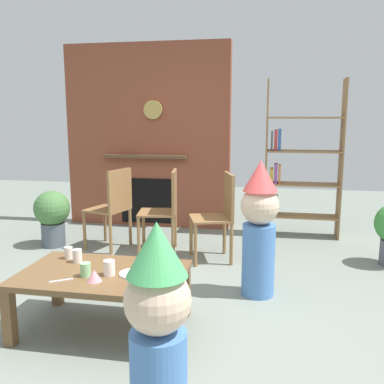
{
  "coord_description": "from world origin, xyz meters",
  "views": [
    {
      "loc": [
        0.77,
        -2.88,
        1.46
      ],
      "look_at": [
        0.15,
        0.4,
        0.87
      ],
      "focal_mm": 39.75,
      "sensor_mm": 36.0,
      "label": 1
    }
  ],
  "objects": [
    {
      "name": "ground_plane",
      "position": [
        0.0,
        0.0,
        0.0
      ],
      "size": [
        12.0,
        12.0,
        0.0
      ],
      "primitive_type": "plane",
      "color": "gray"
    },
    {
      "name": "brick_fireplace_feature",
      "position": [
        -0.86,
        2.6,
        1.19
      ],
      "size": [
        2.2,
        0.28,
        2.4
      ],
      "color": "brown",
      "rests_on": "ground_plane"
    },
    {
      "name": "bookshelf",
      "position": [
        1.07,
        2.4,
        0.88
      ],
      "size": [
        0.9,
        0.28,
        1.9
      ],
      "color": "olive",
      "rests_on": "ground_plane"
    },
    {
      "name": "coffee_table",
      "position": [
        -0.34,
        -0.29,
        0.36
      ],
      "size": [
        1.12,
        0.71,
        0.42
      ],
      "color": "brown",
      "rests_on": "ground_plane"
    },
    {
      "name": "paper_cup_near_left",
      "position": [
        0.07,
        -0.47,
        0.46
      ],
      "size": [
        0.08,
        0.08,
        0.09
      ],
      "primitive_type": "cylinder",
      "color": "#8CD18C",
      "rests_on": "coffee_table"
    },
    {
      "name": "paper_cup_near_right",
      "position": [
        -0.42,
        -0.39,
        0.46
      ],
      "size": [
        0.07,
        0.07,
        0.09
      ],
      "primitive_type": "cylinder",
      "color": "#8CD18C",
      "rests_on": "coffee_table"
    },
    {
      "name": "paper_cup_center",
      "position": [
        -0.27,
        -0.34,
        0.47
      ],
      "size": [
        0.08,
        0.08,
        0.1
      ],
      "primitive_type": "cylinder",
      "color": "silver",
      "rests_on": "coffee_table"
    },
    {
      "name": "paper_cup_far_left",
      "position": [
        -0.7,
        -0.07,
        0.46
      ],
      "size": [
        0.06,
        0.06,
        0.09
      ],
      "primitive_type": "cylinder",
      "color": "silver",
      "rests_on": "coffee_table"
    },
    {
      "name": "paper_cup_far_right",
      "position": [
        -0.6,
        -0.13,
        0.46
      ],
      "size": [
        0.07,
        0.07,
        0.1
      ],
      "primitive_type": "cylinder",
      "color": "silver",
      "rests_on": "coffee_table"
    },
    {
      "name": "paper_plate_front",
      "position": [
        -0.12,
        -0.29,
        0.42
      ],
      "size": [
        0.2,
        0.2,
        0.01
      ],
      "primitive_type": "cylinder",
      "color": "white",
      "rests_on": "coffee_table"
    },
    {
      "name": "paper_plate_rear",
      "position": [
        0.1,
        -0.23,
        0.42
      ],
      "size": [
        0.16,
        0.16,
        0.01
      ],
      "primitive_type": "cylinder",
      "color": "white",
      "rests_on": "coffee_table"
    },
    {
      "name": "birthday_cake_slice",
      "position": [
        -0.33,
        -0.45,
        0.45
      ],
      "size": [
        0.1,
        0.1,
        0.08
      ],
      "primitive_type": "cone",
      "color": "pink",
      "rests_on": "coffee_table"
    },
    {
      "name": "table_fork",
      "position": [
        -0.54,
        -0.49,
        0.42
      ],
      "size": [
        0.13,
        0.1,
        0.01
      ],
      "primitive_type": "cube",
      "rotation": [
        0.0,
        0.0,
        0.59
      ],
      "color": "silver",
      "rests_on": "coffee_table"
    },
    {
      "name": "child_with_cone_hat",
      "position": [
        0.32,
        -1.27,
        0.55
      ],
      "size": [
        0.29,
        0.29,
        1.04
      ],
      "rotation": [
        0.0,
        0.0,
        2.16
      ],
      "color": "#4C7FC6",
      "rests_on": "ground_plane"
    },
    {
      "name": "child_in_pink",
      "position": [
        0.69,
        0.5,
        0.59
      ],
      "size": [
        0.31,
        0.31,
        1.12
      ],
      "rotation": [
        0.0,
        0.0,
        -2.49
      ],
      "color": "#4C7FC6",
      "rests_on": "ground_plane"
    },
    {
      "name": "dining_chair_left",
      "position": [
        -0.94,
        1.47,
        0.51
      ],
      "size": [
        0.5,
        0.5,
        0.9
      ],
      "rotation": [
        0.0,
        0.0,
        2.85
      ],
      "color": "olive",
      "rests_on": "ground_plane"
    },
    {
      "name": "dining_chair_middle",
      "position": [
        -0.34,
        1.46,
        0.51
      ],
      "size": [
        0.46,
        0.46,
        0.9
      ],
      "rotation": [
        0.0,
        0.0,
        3.3
      ],
      "color": "olive",
      "rests_on": "ground_plane"
    },
    {
      "name": "dining_chair_right",
      "position": [
        0.27,
        1.32,
        0.51
      ],
      "size": [
        0.5,
        0.5,
        0.9
      ],
      "rotation": [
        0.0,
        0.0,
        3.45
      ],
      "color": "olive",
      "rests_on": "ground_plane"
    },
    {
      "name": "potted_plant_short",
      "position": [
        -1.66,
        1.44,
        0.37
      ],
      "size": [
        0.4,
        0.4,
        0.64
      ],
      "color": "#4C5660",
      "rests_on": "ground_plane"
    }
  ]
}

